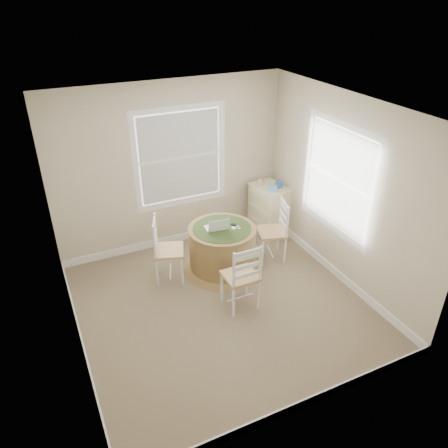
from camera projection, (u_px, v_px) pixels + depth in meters
room at (228, 211)px, 5.35m from camera, size 3.64×3.64×2.64m
round_table at (222, 247)px, 6.35m from camera, size 1.15×1.15×0.70m
chair_left at (169, 250)px, 6.10m from camera, size 0.52×0.53×0.95m
chair_near at (240, 276)px, 5.57m from camera, size 0.42×0.40×0.95m
chair_right at (271, 232)px, 6.54m from camera, size 0.50×0.51×0.95m
laptop at (217, 227)px, 6.17m from camera, size 0.32×0.29×0.21m
mouse at (234, 228)px, 6.19m from camera, size 0.06×0.09×0.03m
phone at (238, 228)px, 6.21m from camera, size 0.05×0.09×0.02m
keys at (234, 225)px, 6.27m from camera, size 0.06×0.05×0.02m
corner_chest at (268, 209)px, 7.30m from camera, size 0.54×0.68×0.84m
tissue_box at (272, 188)px, 6.92m from camera, size 0.13×0.13×0.10m
box_yellow at (271, 184)px, 7.12m from camera, size 0.16×0.12×0.06m
box_blue at (280, 184)px, 7.04m from camera, size 0.09×0.09×0.12m
cup_cream at (259, 181)px, 7.17m from camera, size 0.07×0.07×0.09m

